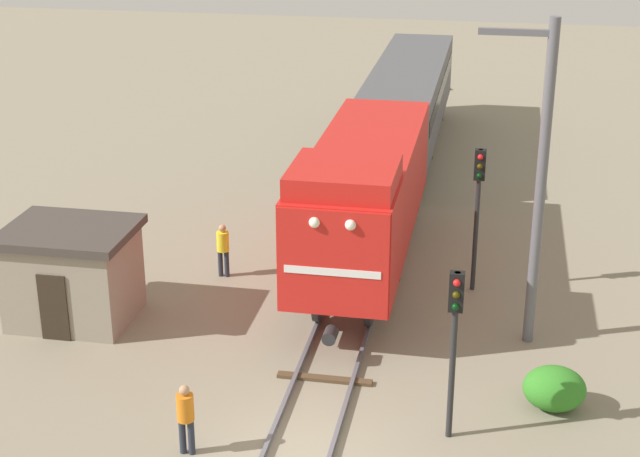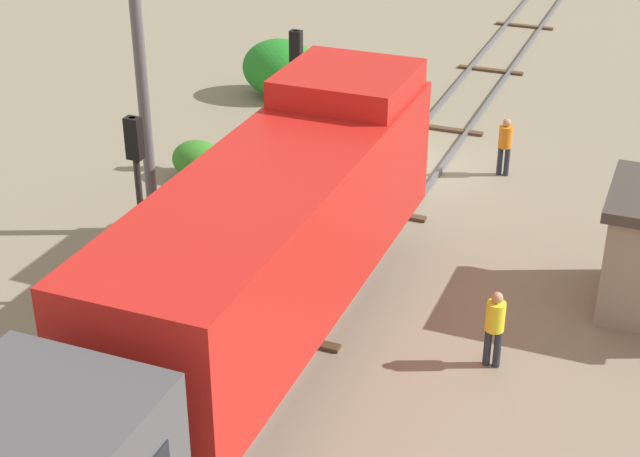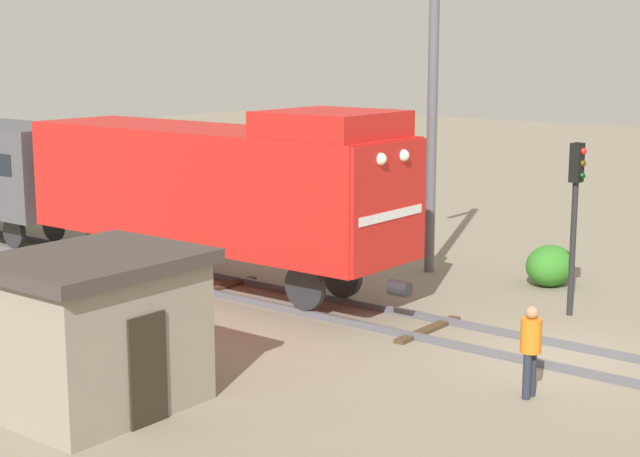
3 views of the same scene
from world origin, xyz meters
TOP-DOWN VIEW (x-y plane):
  - ground_plane at (0.00, 0.00)m, footprint 113.44×113.44m
  - railway_track at (0.00, 0.00)m, footprint 2.40×75.63m
  - locomotive at (0.00, 9.55)m, footprint 2.90×11.60m
  - passenger_car_leading at (0.00, 22.88)m, footprint 2.84×14.00m
  - traffic_signal_near at (3.20, 1.25)m, footprint 0.32×0.34m
  - traffic_signal_mid at (3.40, 9.24)m, footprint 0.32×0.34m
  - worker_near_track at (-2.40, -0.47)m, footprint 0.38×0.38m
  - worker_by_signal at (-4.20, 8.79)m, footprint 0.38×0.38m
  - catenary_mast at (4.94, 6.26)m, footprint 1.94×0.28m
  - relay_hut at (-7.50, 5.25)m, footprint 3.50×2.90m
  - bush_near at (5.56, 2.88)m, footprint 1.48×1.21m

SIDE VIEW (x-z plane):
  - ground_plane at x=0.00m, z-range 0.00..0.00m
  - railway_track at x=0.00m, z-range -0.01..0.15m
  - bush_near at x=5.56m, z-range 0.00..1.08m
  - worker_near_track at x=-2.40m, z-range 0.15..1.85m
  - worker_by_signal at x=-4.20m, z-range 0.15..1.85m
  - relay_hut at x=-7.50m, z-range 0.02..2.76m
  - passenger_car_leading at x=0.00m, z-range 0.69..4.35m
  - locomotive at x=0.00m, z-range 0.47..5.07m
  - traffic_signal_near at x=3.20m, z-range 0.80..4.85m
  - traffic_signal_mid at x=3.40m, z-range 0.85..5.22m
  - catenary_mast at x=4.94m, z-range 0.25..8.91m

